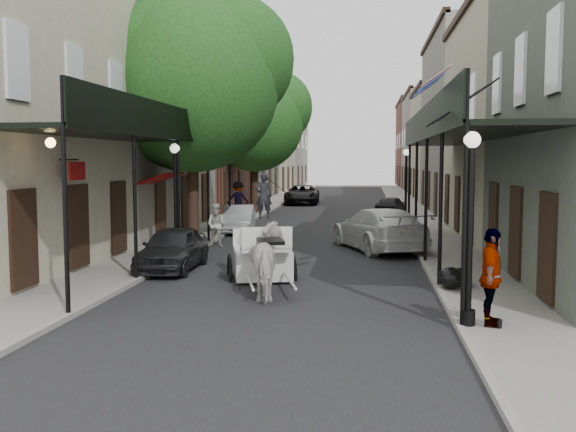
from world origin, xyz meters
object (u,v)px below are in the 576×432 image
(lamppost_right_far, at_px, (406,185))
(car_right_near, at_px, (379,229))
(pedestrian_walking, at_px, (217,225))
(pedestrian_sidewalk_right, at_px, (491,277))
(tree_near, at_px, (203,77))
(car_right_far, at_px, (391,206))
(tree_far, at_px, (261,118))
(horse, at_px, (271,261))
(carriage, at_px, (261,236))
(lamppost_right_near, at_px, (470,226))
(car_left_near, at_px, (173,248))
(pedestrian_sidewalk_left, at_px, (238,199))
(lamppost_left, at_px, (176,198))
(car_left_far, at_px, (302,195))
(car_left_mid, at_px, (239,219))

(lamppost_right_far, distance_m, car_right_near, 9.21)
(pedestrian_walking, distance_m, pedestrian_sidewalk_right, 13.85)
(tree_near, bearing_deg, car_right_far, 60.20)
(tree_far, relative_size, pedestrian_sidewalk_right, 4.57)
(lamppost_right_far, xyz_separation_m, horse, (-4.22, -17.41, -1.16))
(horse, xyz_separation_m, carriage, (-0.69, 2.69, 0.27))
(lamppost_right_near, height_order, car_right_far, lamppost_right_near)
(horse, distance_m, car_left_near, 4.88)
(pedestrian_walking, distance_m, pedestrian_sidewalk_left, 11.21)
(pedestrian_sidewalk_left, bearing_deg, car_left_near, 85.97)
(tree_near, xyz_separation_m, horse, (4.07, -9.59, -5.60))
(pedestrian_sidewalk_left, relative_size, car_right_near, 0.37)
(lamppost_left, relative_size, car_left_far, 0.71)
(lamppost_left, relative_size, car_right_far, 1.06)
(lamppost_right_near, relative_size, pedestrian_sidewalk_left, 1.87)
(carriage, distance_m, pedestrian_sidewalk_left, 17.62)
(tree_far, height_order, car_left_far, tree_far)
(car_left_far, bearing_deg, lamppost_left, -95.18)
(horse, height_order, pedestrian_sidewalk_right, pedestrian_sidewalk_right)
(pedestrian_walking, xyz_separation_m, car_right_near, (6.10, -0.29, -0.04))
(lamppost_right_far, height_order, car_left_far, lamppost_right_far)
(tree_near, xyz_separation_m, lamppost_left, (0.10, -4.18, -4.44))
(car_left_near, relative_size, car_right_near, 0.72)
(pedestrian_sidewalk_left, distance_m, pedestrian_sidewalk_right, 24.31)
(lamppost_right_near, xyz_separation_m, horse, (-4.22, 2.59, -1.16))
(tree_near, distance_m, carriage, 9.36)
(carriage, xyz_separation_m, car_left_far, (-1.78, 29.71, -0.43))
(car_right_near, bearing_deg, carriage, 38.32)
(lamppost_right_near, relative_size, car_right_near, 0.69)
(car_left_mid, xyz_separation_m, car_right_far, (7.20, 9.79, -0.02))
(pedestrian_walking, bearing_deg, tree_far, 98.25)
(horse, bearing_deg, car_left_near, -58.91)
(lamppost_left, distance_m, car_right_near, 7.45)
(car_left_far, bearing_deg, pedestrian_walking, -94.17)
(lamppost_left, distance_m, car_left_far, 27.06)
(tree_near, height_order, tree_far, tree_near)
(carriage, bearing_deg, tree_far, 84.87)
(tree_far, xyz_separation_m, car_right_far, (7.85, -0.38, -5.24))
(lamppost_right_far, distance_m, pedestrian_sidewalk_right, 20.03)
(horse, distance_m, pedestrian_sidewalk_left, 20.39)
(horse, xyz_separation_m, pedestrian_sidewalk_right, (4.64, -2.59, 0.17))
(pedestrian_sidewalk_left, xyz_separation_m, car_left_far, (2.32, 12.58, -0.38))
(pedestrian_sidewalk_left, bearing_deg, car_left_mid, 93.00)
(pedestrian_walking, distance_m, car_right_far, 16.15)
(car_left_near, height_order, car_left_far, car_left_far)
(carriage, height_order, car_left_near, carriage)
(lamppost_left, bearing_deg, carriage, -39.69)
(car_left_far, xyz_separation_m, car_right_near, (5.20, -23.98, 0.05))
(carriage, height_order, car_left_mid, carriage)
(tree_far, relative_size, pedestrian_sidewalk_left, 4.34)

